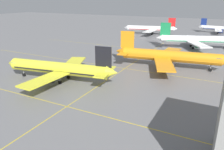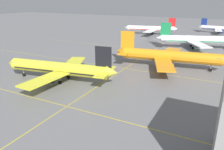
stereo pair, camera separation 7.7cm
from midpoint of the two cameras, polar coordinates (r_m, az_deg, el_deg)
airliner_second_row at (r=69.31m, az=-13.34°, el=1.65°), size 37.44×31.93×11.66m
airliner_third_row at (r=83.14m, az=14.33°, el=4.70°), size 40.58×34.68×12.62m
airliner_far_left_stand at (r=121.11m, az=20.79°, el=8.44°), size 39.32×33.64×12.56m
airliner_far_right_stand at (r=161.16m, az=9.90°, el=11.64°), size 37.03×31.44×11.58m
airliner_distant_taxiway at (r=181.58m, az=26.24°, el=10.65°), size 32.38×27.70×10.07m
taxiway_markings at (r=66.63m, az=-2.52°, el=-2.17°), size 134.20×148.33×0.01m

